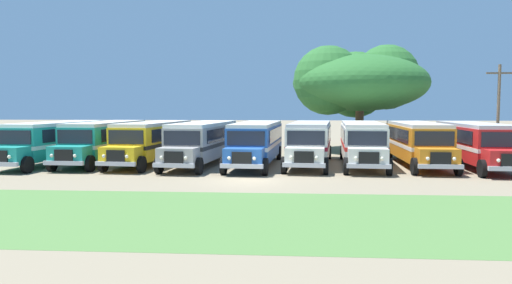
{
  "coord_description": "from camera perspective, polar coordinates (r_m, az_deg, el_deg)",
  "views": [
    {
      "loc": [
        2.23,
        -24.99,
        3.89
      ],
      "look_at": [
        0.0,
        5.76,
        1.6
      ],
      "focal_mm": 33.69,
      "sensor_mm": 36.0,
      "label": 1
    }
  ],
  "objects": [
    {
      "name": "parked_bus_slot_8",
      "position": [
        33.92,
        24.57,
        -0.04
      ],
      "size": [
        3.03,
        10.88,
        2.82
      ],
      "rotation": [
        0.0,
        0.0,
        -1.61
      ],
      "color": "red",
      "rests_on": "ground_plane"
    },
    {
      "name": "parked_bus_slot_3",
      "position": [
        32.41,
        -6.33,
        0.13
      ],
      "size": [
        3.65,
        10.99,
        2.82
      ],
      "rotation": [
        0.0,
        0.0,
        -1.67
      ],
      "color": "#9E9993",
      "rests_on": "ground_plane"
    },
    {
      "name": "parked_bus_slot_1",
      "position": [
        35.0,
        -17.5,
        0.27
      ],
      "size": [
        3.0,
        10.88,
        2.82
      ],
      "rotation": [
        0.0,
        0.0,
        -1.61
      ],
      "color": "teal",
      "rests_on": "ground_plane"
    },
    {
      "name": "parked_bus_slot_0",
      "position": [
        35.62,
        -22.77,
        0.2
      ],
      "size": [
        3.39,
        10.95,
        2.82
      ],
      "rotation": [
        0.0,
        0.0,
        -1.65
      ],
      "color": "teal",
      "rests_on": "ground_plane"
    },
    {
      "name": "parked_bus_slot_7",
      "position": [
        33.52,
        18.58,
        0.07
      ],
      "size": [
        2.99,
        10.88,
        2.82
      ],
      "rotation": [
        0.0,
        0.0,
        -1.6
      ],
      "color": "orange",
      "rests_on": "ground_plane"
    },
    {
      "name": "ground_plane",
      "position": [
        25.39,
        -0.94,
        -4.57
      ],
      "size": [
        220.0,
        220.0,
        0.0
      ],
      "primitive_type": "plane",
      "color": "#84755B"
    },
    {
      "name": "parked_bus_slot_4",
      "position": [
        31.92,
        0.04,
        0.1
      ],
      "size": [
        3.31,
        10.93,
        2.82
      ],
      "rotation": [
        0.0,
        0.0,
        -1.64
      ],
      "color": "#23519E",
      "rests_on": "ground_plane"
    },
    {
      "name": "parked_bus_slot_5",
      "position": [
        32.49,
        6.46,
        0.14
      ],
      "size": [
        3.62,
        10.98,
        2.82
      ],
      "rotation": [
        0.0,
        0.0,
        -1.67
      ],
      "color": "silver",
      "rests_on": "ground_plane"
    },
    {
      "name": "foreground_grass_strip",
      "position": [
        17.37,
        -3.37,
        -8.69
      ],
      "size": [
        80.0,
        9.04,
        0.01
      ],
      "primitive_type": "cube",
      "color": "#4C7538",
      "rests_on": "ground_plane"
    },
    {
      "name": "broad_shade_tree",
      "position": [
        43.7,
        12.02,
        6.96
      ],
      "size": [
        11.72,
        12.34,
        9.36
      ],
      "color": "brown",
      "rests_on": "ground_plane"
    },
    {
      "name": "utility_pole",
      "position": [
        37.43,
        26.82,
        3.41
      ],
      "size": [
        1.8,
        0.2,
        6.79
      ],
      "color": "brown",
      "rests_on": "ground_plane"
    },
    {
      "name": "parked_bus_slot_6",
      "position": [
        32.67,
        12.46,
        0.09
      ],
      "size": [
        3.4,
        10.95,
        2.82
      ],
      "rotation": [
        0.0,
        0.0,
        -1.65
      ],
      "color": "silver",
      "rests_on": "ground_plane"
    },
    {
      "name": "parked_bus_slot_2",
      "position": [
        33.73,
        -12.12,
        0.23
      ],
      "size": [
        3.55,
        10.97,
        2.82
      ],
      "rotation": [
        0.0,
        0.0,
        -1.66
      ],
      "color": "yellow",
      "rests_on": "ground_plane"
    }
  ]
}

